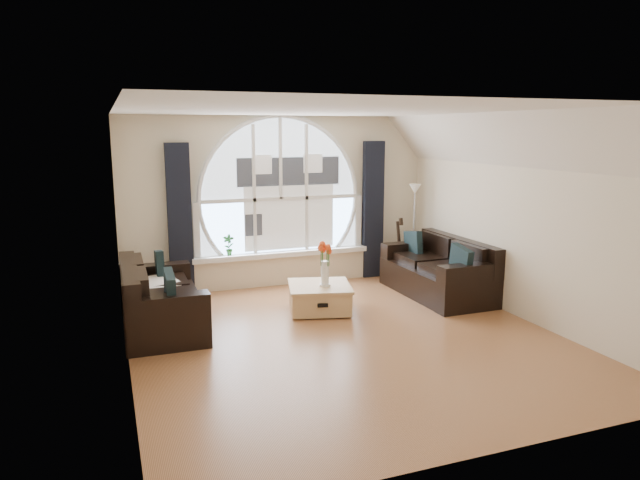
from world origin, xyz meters
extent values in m
cube|color=brown|center=(0.00, 0.00, 0.00)|extent=(5.00, 5.50, 0.01)
cube|color=silver|center=(0.00, 0.00, 2.70)|extent=(5.00, 5.50, 0.01)
cube|color=beige|center=(0.00, 2.75, 1.35)|extent=(5.00, 0.01, 2.70)
cube|color=beige|center=(0.00, -2.75, 1.35)|extent=(5.00, 0.01, 2.70)
cube|color=beige|center=(-2.50, 0.00, 1.35)|extent=(0.01, 5.50, 2.70)
cube|color=beige|center=(2.50, 0.00, 1.35)|extent=(0.01, 5.50, 2.70)
cube|color=silver|center=(2.20, 0.00, 2.35)|extent=(0.92, 5.50, 0.72)
cube|color=silver|center=(0.00, 2.72, 1.62)|extent=(2.60, 0.06, 2.15)
cube|color=white|center=(0.00, 2.65, 0.51)|extent=(2.90, 0.22, 0.08)
cube|color=white|center=(0.00, 2.69, 1.62)|extent=(2.76, 0.08, 2.15)
cube|color=silver|center=(0.15, 2.71, 1.50)|extent=(1.70, 0.02, 1.50)
cube|color=black|center=(-1.60, 2.63, 1.15)|extent=(0.35, 0.12, 2.30)
cube|color=black|center=(1.60, 2.63, 1.15)|extent=(0.35, 0.12, 2.30)
cube|color=black|center=(-2.04, 1.17, 0.40)|extent=(0.96, 1.89, 0.84)
cube|color=black|center=(2.03, 1.24, 0.40)|extent=(0.99, 1.95, 0.86)
cube|color=tan|center=(0.08, 1.13, 0.21)|extent=(1.03, 1.03, 0.41)
cube|color=silver|center=(-2.08, 1.39, 0.50)|extent=(0.71, 0.71, 0.10)
cube|color=white|center=(0.13, 1.05, 0.76)|extent=(0.24, 0.24, 0.70)
cube|color=#B2B2B2|center=(2.20, 2.29, 0.80)|extent=(0.24, 0.24, 1.60)
cube|color=olive|center=(1.90, 2.29, 0.53)|extent=(0.37, 0.25, 1.06)
imported|color=#1E6023|center=(-0.87, 2.65, 0.72)|extent=(0.20, 0.17, 0.33)
camera|label=1|loc=(-2.63, -6.13, 2.48)|focal=32.50mm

